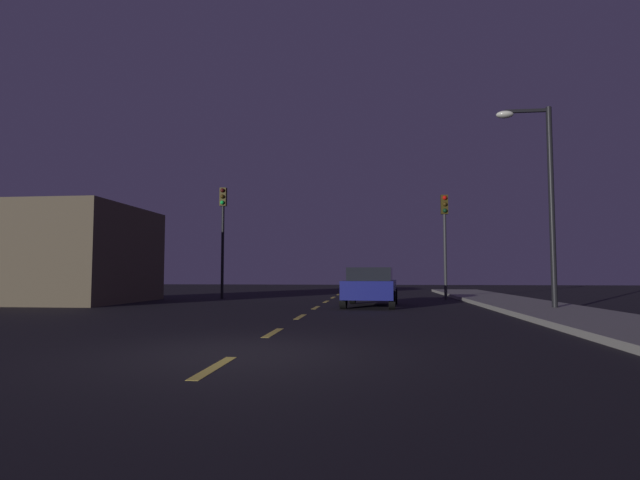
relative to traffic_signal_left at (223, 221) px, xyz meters
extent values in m
plane|color=black|center=(5.27, -8.91, -3.78)|extent=(80.00, 80.00, 0.00)
cube|color=gray|center=(12.77, -8.91, -3.70)|extent=(3.00, 40.00, 0.15)
cube|color=#EACC4C|center=(5.27, -17.11, -3.78)|extent=(0.16, 1.60, 0.01)
cube|color=#EACC4C|center=(5.27, -13.31, -3.78)|extent=(0.16, 1.60, 0.01)
cube|color=#EACC4C|center=(5.27, -9.51, -3.78)|extent=(0.16, 1.60, 0.01)
cube|color=#EACC4C|center=(5.27, -5.71, -3.78)|extent=(0.16, 1.60, 0.01)
cube|color=#EACC4C|center=(5.27, -1.91, -3.78)|extent=(0.16, 1.60, 0.01)
cube|color=#EACC4C|center=(5.27, 1.89, -3.78)|extent=(0.16, 1.60, 0.01)
cube|color=#EACC4C|center=(5.27, 5.69, -3.78)|extent=(0.16, 1.60, 0.01)
cylinder|color=black|center=(0.00, 0.02, -1.06)|extent=(0.14, 0.14, 5.44)
cube|color=#382D0C|center=(0.00, 0.02, 1.21)|extent=(0.32, 0.24, 0.90)
sphere|color=#3F0C0C|center=(0.00, -0.14, 1.51)|extent=(0.20, 0.20, 0.20)
sphere|color=#3F2D0C|center=(0.00, -0.14, 1.21)|extent=(0.20, 0.20, 0.20)
sphere|color=#19D84C|center=(0.00, -0.14, 0.91)|extent=(0.20, 0.20, 0.20)
cylinder|color=#2D2D30|center=(10.66, 0.02, -1.33)|extent=(0.14, 0.14, 4.90)
cube|color=#382D0C|center=(10.66, 0.02, 0.67)|extent=(0.32, 0.24, 0.90)
sphere|color=red|center=(10.66, -0.14, 0.97)|extent=(0.20, 0.20, 0.20)
sphere|color=#3F2D0C|center=(10.66, -0.14, 0.67)|extent=(0.20, 0.20, 0.20)
sphere|color=#0C3319|center=(10.66, -0.14, 0.37)|extent=(0.20, 0.20, 0.20)
cube|color=navy|center=(7.23, -4.76, -3.14)|extent=(2.07, 4.16, 0.65)
cube|color=black|center=(7.22, -4.97, -2.57)|extent=(1.71, 1.92, 0.48)
cylinder|color=black|center=(6.49, -3.24, -3.46)|extent=(0.26, 0.65, 0.64)
cylinder|color=black|center=(8.17, -3.35, -3.46)|extent=(0.26, 0.65, 0.64)
cylinder|color=black|center=(6.29, -6.18, -3.46)|extent=(0.26, 0.65, 0.64)
cylinder|color=black|center=(7.97, -6.29, -3.46)|extent=(0.26, 0.65, 0.64)
cylinder|color=black|center=(13.07, -6.93, -0.45)|extent=(0.18, 0.18, 6.66)
cube|color=black|center=(12.38, -6.93, 2.78)|extent=(1.39, 0.10, 0.10)
ellipsoid|color=silver|center=(11.68, -6.93, 2.68)|extent=(0.56, 0.36, 0.24)
cube|color=brown|center=(-4.74, -3.59, -1.75)|extent=(4.02, 6.17, 4.06)
camera|label=1|loc=(7.35, -23.45, -2.56)|focal=27.76mm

